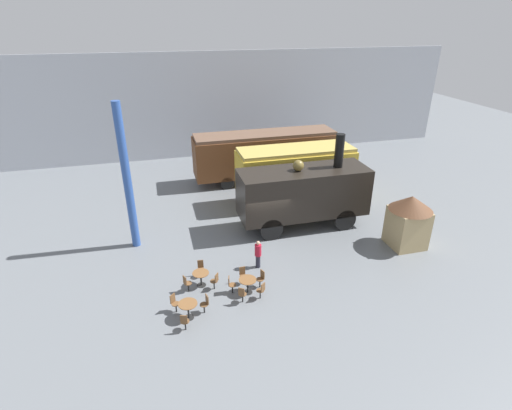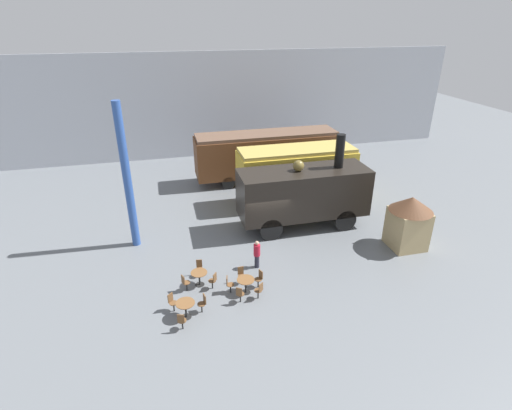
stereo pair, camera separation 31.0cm
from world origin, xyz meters
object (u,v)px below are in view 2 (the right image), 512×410
object	(u,v)px
steam_locomotive	(304,192)
cafe_table_near	(185,306)
passenger_coach_vintage	(296,171)
cafe_table_far	(199,275)
ticket_kiosk	(409,219)
visitor_person	(257,253)
passenger_coach_wooden	(267,153)
cafe_table_mid	(246,282)
cafe_chair_0	(182,320)

from	to	relation	value
steam_locomotive	cafe_table_near	size ratio (longest dim) A/B	9.35
passenger_coach_vintage	cafe_table_far	distance (m)	11.01
cafe_table_far	ticket_kiosk	xyz separation A→B (m)	(11.52, 0.79, 1.13)
steam_locomotive	ticket_kiosk	distance (m)	6.01
passenger_coach_vintage	visitor_person	distance (m)	8.50
cafe_table_near	ticket_kiosk	xyz separation A→B (m)	(12.35, 2.91, 1.08)
cafe_table_near	cafe_table_far	world-z (taller)	cafe_table_near
passenger_coach_wooden	visitor_person	bearing A→B (deg)	-107.64
cafe_table_near	visitor_person	world-z (taller)	visitor_person
passenger_coach_wooden	passenger_coach_vintage	bearing A→B (deg)	-79.82
passenger_coach_vintage	cafe_table_mid	distance (m)	10.65
cafe_table_near	visitor_person	bearing A→B (deg)	37.15
ticket_kiosk	cafe_table_near	bearing A→B (deg)	-166.74
passenger_coach_vintage	cafe_table_mid	bearing A→B (deg)	-121.51
cafe_chair_0	passenger_coach_wooden	bearing A→B (deg)	-10.07
passenger_coach_wooden	cafe_table_far	distance (m)	14.15
passenger_coach_vintage	cafe_chair_0	world-z (taller)	passenger_coach_vintage
cafe_table_mid	cafe_chair_0	distance (m)	3.54
passenger_coach_vintage	steam_locomotive	bearing A→B (deg)	-101.97
steam_locomotive	visitor_person	world-z (taller)	steam_locomotive
steam_locomotive	cafe_table_mid	world-z (taller)	steam_locomotive
passenger_coach_wooden	steam_locomotive	size ratio (longest dim) A/B	1.42
passenger_coach_wooden	cafe_table_far	size ratio (longest dim) A/B	13.82
steam_locomotive	cafe_table_mid	size ratio (longest dim) A/B	9.35
cafe_table_mid	ticket_kiosk	xyz separation A→B (m)	(9.51, 1.89, 1.11)
ticket_kiosk	cafe_chair_0	bearing A→B (deg)	-163.79
passenger_coach_wooden	cafe_chair_0	size ratio (longest dim) A/B	12.46
cafe_table_far	steam_locomotive	bearing A→B (deg)	33.20
steam_locomotive	visitor_person	bearing A→B (deg)	-135.89
steam_locomotive	visitor_person	xyz separation A→B (m)	(-3.76, -3.65, -1.43)
passenger_coach_vintage	cafe_chair_0	distance (m)	13.84
cafe_table_near	passenger_coach_vintage	bearing A→B (deg)	50.15
steam_locomotive	passenger_coach_wooden	bearing A→B (deg)	90.59
steam_locomotive	cafe_table_far	world-z (taller)	steam_locomotive
passenger_coach_wooden	ticket_kiosk	world-z (taller)	passenger_coach_wooden
cafe_table_near	cafe_table_far	distance (m)	2.28
passenger_coach_wooden	visitor_person	distance (m)	12.21
passenger_coach_vintage	cafe_chair_0	bearing A→B (deg)	-128.58
cafe_table_near	steam_locomotive	bearing A→B (deg)	40.77
passenger_coach_wooden	ticket_kiosk	xyz separation A→B (m)	(4.82, -11.57, -0.48)
cafe_table_near	visitor_person	distance (m)	4.83
visitor_person	cafe_table_mid	bearing A→B (deg)	-118.06
cafe_table_mid	cafe_chair_0	world-z (taller)	cafe_chair_0
cafe_table_mid	cafe_table_far	distance (m)	2.29
cafe_chair_0	visitor_person	xyz separation A→B (m)	(4.07, 3.66, 0.31)
cafe_table_mid	ticket_kiosk	bearing A→B (deg)	11.21
visitor_person	cafe_chair_0	bearing A→B (deg)	-138.06
visitor_person	passenger_coach_wooden	bearing A→B (deg)	72.36
passenger_coach_vintage	cafe_chair_0	size ratio (longest dim) A/B	8.88
cafe_table_far	cafe_chair_0	xyz separation A→B (m)	(-1.05, -2.87, -0.04)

